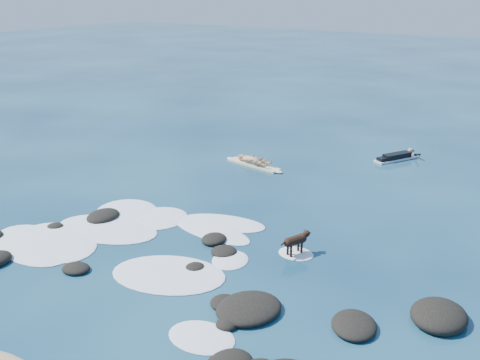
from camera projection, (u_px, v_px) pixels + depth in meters
The scene contains 6 objects.
ground at pixel (216, 258), 15.93m from camera, with size 160.00×160.00×0.00m, color #0A2642.
reef_rocks at pixel (242, 313), 13.06m from camera, with size 14.31×6.74×0.55m.
breaking_foam at pixel (127, 240), 17.04m from camera, with size 10.12×7.13×0.12m.
standing_surfer_rig at pixel (254, 150), 23.79m from camera, with size 3.25×0.97×1.85m.
paddling_surfer_rig at pixel (397, 157), 24.82m from camera, with size 1.75×2.45×0.45m.
dog at pixel (297, 240), 15.94m from camera, with size 0.59×1.11×0.74m.
Camera 1 is at (8.34, -11.48, 7.64)m, focal length 40.00 mm.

